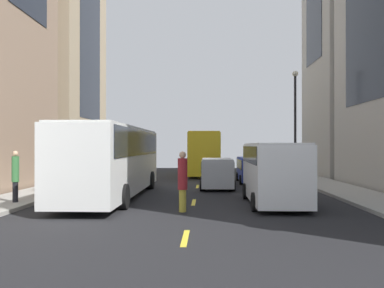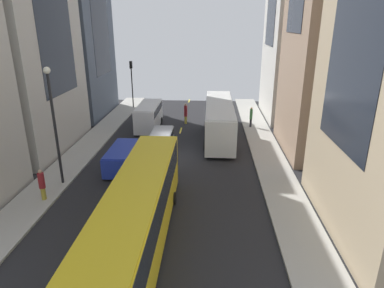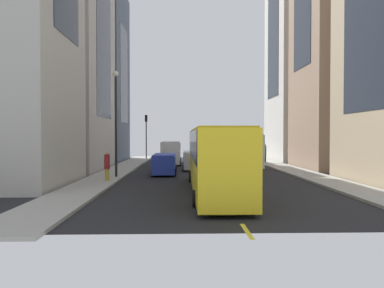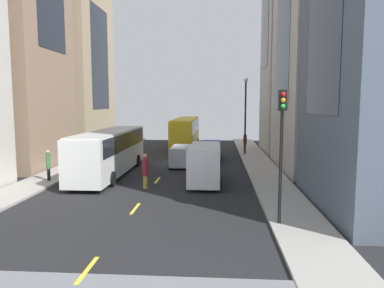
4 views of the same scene
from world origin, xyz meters
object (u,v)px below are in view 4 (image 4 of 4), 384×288
(streetcar_yellow, at_px, (186,130))
(car_silver_0, at_px, (182,155))
(delivery_van_white, at_px, (205,161))
(pedestrian_waiting_curb, at_px, (145,170))
(city_bus_white, at_px, (110,149))
(car_blue_1, at_px, (211,149))
(pedestrian_walking_far, at_px, (48,164))
(pedestrian_crossing_near, at_px, (245,142))
(traffic_light_near_corner, at_px, (282,131))

(streetcar_yellow, distance_m, car_silver_0, 13.52)
(delivery_van_white, bearing_deg, pedestrian_waiting_curb, -151.35)
(city_bus_white, distance_m, car_blue_1, 11.09)
(city_bus_white, xyz_separation_m, delivery_van_white, (7.28, -2.34, -0.49))
(delivery_van_white, relative_size, pedestrian_walking_far, 2.81)
(pedestrian_crossing_near, bearing_deg, pedestrian_waiting_curb, -20.35)
(pedestrian_crossing_near, bearing_deg, pedestrian_walking_far, -38.76)
(pedestrian_crossing_near, bearing_deg, car_silver_0, -30.72)
(car_silver_0, distance_m, pedestrian_waiting_curb, 8.62)
(city_bus_white, xyz_separation_m, car_silver_0, (5.05, 4.12, -0.99))
(car_silver_0, bearing_deg, car_blue_1, 57.97)
(car_blue_1, distance_m, pedestrian_crossing_near, 6.40)
(delivery_van_white, relative_size, traffic_light_near_corner, 1.01)
(delivery_van_white, height_order, pedestrian_waiting_curb, delivery_van_white)
(city_bus_white, bearing_deg, traffic_light_near_corner, -45.36)
(pedestrian_crossing_near, distance_m, pedestrian_walking_far, 21.94)
(traffic_light_near_corner, bearing_deg, streetcar_yellow, 103.07)
(city_bus_white, relative_size, traffic_light_near_corner, 2.12)
(car_silver_0, distance_m, traffic_light_near_corner, 16.54)
(pedestrian_walking_far, bearing_deg, city_bus_white, -48.48)
(pedestrian_crossing_near, xyz_separation_m, traffic_light_near_corner, (-0.29, -24.35, 3.02))
(pedestrian_waiting_curb, relative_size, pedestrian_walking_far, 1.07)
(car_silver_0, height_order, pedestrian_crossing_near, pedestrian_crossing_near)
(streetcar_yellow, distance_m, delivery_van_white, 20.15)
(city_bus_white, distance_m, pedestrian_crossing_near, 17.41)
(streetcar_yellow, bearing_deg, pedestrian_walking_far, -110.38)
(car_silver_0, relative_size, traffic_light_near_corner, 0.68)
(delivery_van_white, distance_m, pedestrian_waiting_curb, 4.25)
(pedestrian_walking_far, bearing_deg, streetcar_yellow, -20.74)
(car_silver_0, xyz_separation_m, pedestrian_walking_far, (-8.47, -7.18, 0.28))
(pedestrian_waiting_curb, bearing_deg, traffic_light_near_corner, 164.44)
(car_silver_0, distance_m, car_blue_1, 4.67)
(car_blue_1, relative_size, pedestrian_walking_far, 2.20)
(streetcar_yellow, height_order, delivery_van_white, streetcar_yellow)
(car_blue_1, height_order, pedestrian_crossing_near, pedestrian_crossing_near)
(car_silver_0, height_order, car_blue_1, car_silver_0)
(delivery_van_white, xyz_separation_m, pedestrian_waiting_curb, (-3.72, -2.03, -0.31))
(pedestrian_waiting_curb, height_order, pedestrian_crossing_near, pedestrian_waiting_curb)
(streetcar_yellow, relative_size, traffic_light_near_corner, 2.41)
(car_blue_1, xyz_separation_m, traffic_light_near_corner, (3.36, -19.10, 3.23))
(city_bus_white, relative_size, car_silver_0, 3.10)
(streetcar_yellow, height_order, traffic_light_near_corner, traffic_light_near_corner)
(pedestrian_waiting_curb, xyz_separation_m, pedestrian_walking_far, (-6.98, 1.31, 0.09))
(city_bus_white, distance_m, car_silver_0, 6.59)
(car_blue_1, height_order, traffic_light_near_corner, traffic_light_near_corner)
(pedestrian_walking_far, bearing_deg, pedestrian_waiting_curb, -100.98)
(pedestrian_walking_far, bearing_deg, car_blue_1, -44.86)
(delivery_van_white, relative_size, pedestrian_waiting_curb, 2.63)
(delivery_van_white, bearing_deg, car_blue_1, 88.65)
(car_blue_1, bearing_deg, pedestrian_crossing_near, 55.15)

